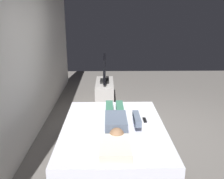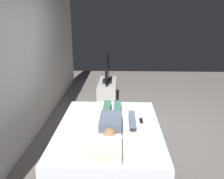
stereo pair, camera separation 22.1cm
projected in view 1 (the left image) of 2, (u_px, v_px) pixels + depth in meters
ground_plane at (143, 136)px, 4.23m from camera, size 10.00×10.00×0.00m
back_wall at (32, 51)px, 4.17m from camera, size 6.40×0.10×2.80m
bed at (114, 145)px, 3.44m from camera, size 2.01×1.46×0.54m
pillow at (115, 149)px, 2.68m from camera, size 0.48×0.34×0.12m
person at (117, 120)px, 3.36m from camera, size 1.26×0.46×0.18m
remote at (145, 120)px, 3.53m from camera, size 0.15×0.04×0.02m
tv_stand at (105, 92)px, 5.75m from camera, size 1.10×0.40×0.50m
tv at (104, 70)px, 5.60m from camera, size 0.88×0.20×0.59m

